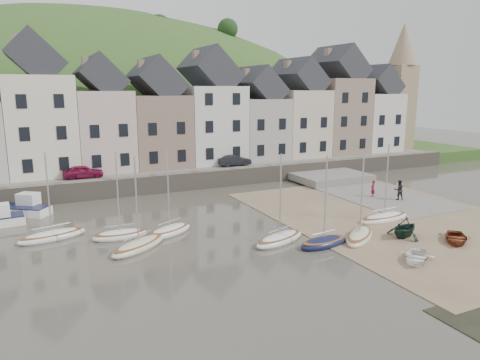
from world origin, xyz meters
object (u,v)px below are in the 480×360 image
sailboat_0 (52,236)px  rowboat_red (456,238)px  person_dark (399,190)px  rowboat_white (416,257)px  person_red (373,188)px  rowboat_green (405,227)px  car_right (235,160)px  car_left (83,172)px

sailboat_0 → rowboat_red: bearing=-27.0°
sailboat_0 → person_dark: sailboat_0 is taller
rowboat_white → rowboat_red: 5.29m
sailboat_0 → person_red: (28.31, -0.32, 0.65)m
rowboat_red → person_red: 12.78m
rowboat_green → sailboat_0: bearing=-129.9°
sailboat_0 → rowboat_white: bearing=-35.5°
person_dark → car_right: size_ratio=0.49×
rowboat_red → person_red: (3.68, 12.22, 0.55)m
car_left → car_right: car_left is taller
sailboat_0 → car_left: size_ratio=1.65×
person_red → person_dark: 2.38m
rowboat_red → car_right: car_right is taller
rowboat_red → car_left: size_ratio=0.77×
sailboat_0 → rowboat_green: sailboat_0 is taller
rowboat_red → car_left: car_left is taller
car_left → car_right: size_ratio=1.01×
car_right → rowboat_white: bearing=178.7°
rowboat_white → car_left: size_ratio=0.73×
rowboat_white → car_right: bearing=141.9°
rowboat_red → car_right: (-4.65, 25.68, 1.85)m
rowboat_white → person_dark: size_ratio=1.52×
sailboat_0 → rowboat_white: (19.52, -13.92, 0.09)m
sailboat_0 → person_dark: 29.74m
rowboat_white → rowboat_green: bearing=105.9°
car_left → car_right: bearing=-88.6°
rowboat_red → sailboat_0: bearing=-159.9°
rowboat_white → person_dark: person_dark is taller
rowboat_green → person_red: 11.62m
rowboat_green → person_dark: (7.37, 7.97, 0.27)m
rowboat_green → rowboat_white: bearing=-52.1°
rowboat_red → person_dark: (5.02, 10.26, 0.68)m
person_red → car_right: (-8.33, 13.45, 1.31)m
rowboat_green → car_left: 29.97m
person_red → car_left: car_left is taller
sailboat_0 → car_left: sailboat_0 is taller
sailboat_0 → person_dark: (29.64, -2.28, 0.78)m
rowboat_red → person_red: bearing=120.4°
person_dark → car_right: (-9.67, 15.42, 1.17)m
rowboat_green → car_left: (-18.68, 23.39, 1.48)m
person_red → car_right: size_ratio=0.42×
sailboat_0 → car_right: (19.98, 13.13, 1.96)m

